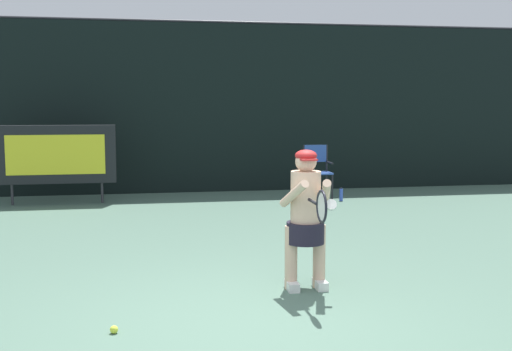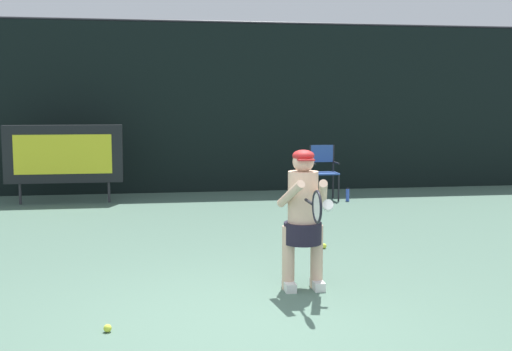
{
  "view_description": "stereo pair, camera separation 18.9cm",
  "coord_description": "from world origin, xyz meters",
  "px_view_note": "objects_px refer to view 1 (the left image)",
  "views": [
    {
      "loc": [
        -0.92,
        -5.29,
        1.91
      ],
      "look_at": [
        0.45,
        2.2,
        1.05
      ],
      "focal_mm": 44.98,
      "sensor_mm": 36.0,
      "label": 1
    },
    {
      "loc": [
        -0.73,
        -5.32,
        1.91
      ],
      "look_at": [
        0.45,
        2.2,
        1.05
      ],
      "focal_mm": 44.98,
      "sensor_mm": 36.0,
      "label": 2
    }
  ],
  "objects_px": {
    "umpire_chair": "(317,169)",
    "tennis_ball_loose": "(323,246)",
    "water_bottle": "(341,195)",
    "tennis_player": "(306,214)",
    "scoreboard": "(56,155)",
    "tennis_ball_spare": "(114,329)",
    "tennis_racket": "(321,206)"
  },
  "relations": [
    {
      "from": "water_bottle",
      "to": "tennis_player",
      "type": "xyz_separation_m",
      "value": [
        -2.22,
        -5.68,
        0.66
      ]
    },
    {
      "from": "scoreboard",
      "to": "tennis_player",
      "type": "relative_size",
      "value": 1.53
    },
    {
      "from": "tennis_player",
      "to": "tennis_ball_spare",
      "type": "height_order",
      "value": "tennis_player"
    },
    {
      "from": "water_bottle",
      "to": "tennis_ball_spare",
      "type": "bearing_deg",
      "value": -121.72
    },
    {
      "from": "tennis_racket",
      "to": "tennis_ball_loose",
      "type": "height_order",
      "value": "tennis_racket"
    },
    {
      "from": "water_bottle",
      "to": "tennis_ball_loose",
      "type": "relative_size",
      "value": 3.9
    },
    {
      "from": "umpire_chair",
      "to": "tennis_player",
      "type": "distance_m",
      "value": 6.24
    },
    {
      "from": "scoreboard",
      "to": "tennis_ball_spare",
      "type": "bearing_deg",
      "value": -79.78
    },
    {
      "from": "tennis_ball_spare",
      "to": "water_bottle",
      "type": "bearing_deg",
      "value": 58.28
    },
    {
      "from": "scoreboard",
      "to": "tennis_ball_loose",
      "type": "xyz_separation_m",
      "value": [
        3.91,
        -4.52,
        -0.91
      ]
    },
    {
      "from": "tennis_player",
      "to": "tennis_racket",
      "type": "relative_size",
      "value": 2.39
    },
    {
      "from": "scoreboard",
      "to": "water_bottle",
      "type": "height_order",
      "value": "scoreboard"
    },
    {
      "from": "scoreboard",
      "to": "water_bottle",
      "type": "relative_size",
      "value": 8.3
    },
    {
      "from": "umpire_chair",
      "to": "tennis_racket",
      "type": "bearing_deg",
      "value": -105.47
    },
    {
      "from": "scoreboard",
      "to": "tennis_ball_loose",
      "type": "distance_m",
      "value": 6.05
    },
    {
      "from": "scoreboard",
      "to": "tennis_racket",
      "type": "relative_size",
      "value": 3.65
    },
    {
      "from": "umpire_chair",
      "to": "tennis_ball_loose",
      "type": "bearing_deg",
      "value": -104.7
    },
    {
      "from": "scoreboard",
      "to": "umpire_chair",
      "type": "relative_size",
      "value": 2.04
    },
    {
      "from": "tennis_player",
      "to": "umpire_chair",
      "type": "bearing_deg",
      "value": 73.2
    },
    {
      "from": "tennis_racket",
      "to": "tennis_ball_loose",
      "type": "xyz_separation_m",
      "value": [
        0.72,
        2.37,
        -0.93
      ]
    },
    {
      "from": "tennis_ball_loose",
      "to": "tennis_ball_spare",
      "type": "height_order",
      "value": "same"
    },
    {
      "from": "umpire_chair",
      "to": "tennis_racket",
      "type": "relative_size",
      "value": 1.79
    },
    {
      "from": "tennis_ball_spare",
      "to": "scoreboard",
      "type": "bearing_deg",
      "value": 100.22
    },
    {
      "from": "water_bottle",
      "to": "tennis_player",
      "type": "relative_size",
      "value": 0.18
    },
    {
      "from": "water_bottle",
      "to": "tennis_player",
      "type": "bearing_deg",
      "value": -111.33
    },
    {
      "from": "tennis_player",
      "to": "tennis_ball_spare",
      "type": "bearing_deg",
      "value": -152.56
    },
    {
      "from": "umpire_chair",
      "to": "scoreboard",
      "type": "bearing_deg",
      "value": 176.54
    },
    {
      "from": "tennis_player",
      "to": "water_bottle",
      "type": "bearing_deg",
      "value": 68.67
    },
    {
      "from": "umpire_chair",
      "to": "tennis_player",
      "type": "bearing_deg",
      "value": -106.8
    },
    {
      "from": "umpire_chair",
      "to": "tennis_ball_loose",
      "type": "xyz_separation_m",
      "value": [
        -1.11,
        -4.22,
        -0.58
      ]
    },
    {
      "from": "tennis_ball_loose",
      "to": "water_bottle",
      "type": "bearing_deg",
      "value": 68.82
    },
    {
      "from": "scoreboard",
      "to": "umpire_chair",
      "type": "height_order",
      "value": "scoreboard"
    }
  ]
}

